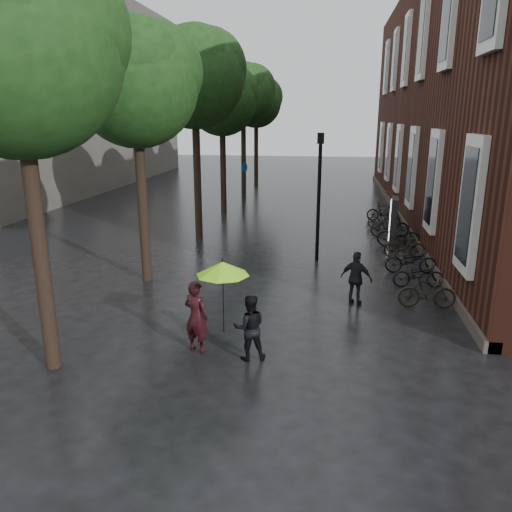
% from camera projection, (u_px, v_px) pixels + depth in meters
% --- Properties ---
extents(ground, '(120.00, 120.00, 0.00)m').
position_uv_depth(ground, '(225.00, 407.00, 9.32)').
color(ground, black).
extents(brick_building, '(10.20, 33.20, 12.00)m').
position_uv_depth(brick_building, '(510.00, 100.00, 24.73)').
color(brick_building, '#38160F').
rests_on(brick_building, ground).
extents(bg_building, '(16.00, 30.00, 14.00)m').
position_uv_depth(bg_building, '(12.00, 91.00, 37.17)').
color(bg_building, '#47423D').
rests_on(bg_building, ground).
extents(street_trees, '(4.33, 34.03, 8.91)m').
position_uv_depth(street_trees, '(209.00, 91.00, 23.30)').
color(street_trees, black).
rests_on(street_trees, ground).
extents(person_burgundy, '(0.73, 0.61, 1.70)m').
position_uv_depth(person_burgundy, '(196.00, 316.00, 11.34)').
color(person_burgundy, black).
rests_on(person_burgundy, ground).
extents(person_black, '(0.85, 0.74, 1.50)m').
position_uv_depth(person_black, '(250.00, 327.00, 11.00)').
color(person_black, black).
rests_on(person_black, ground).
extents(lime_umbrella, '(1.18, 1.18, 1.73)m').
position_uv_depth(lime_umbrella, '(223.00, 268.00, 10.73)').
color(lime_umbrella, black).
rests_on(lime_umbrella, ground).
extents(pedestrian_walking, '(1.00, 0.69, 1.57)m').
position_uv_depth(pedestrian_walking, '(356.00, 278.00, 14.18)').
color(pedestrian_walking, black).
rests_on(pedestrian_walking, ground).
extents(parked_bicycles, '(1.93, 12.68, 1.05)m').
position_uv_depth(parked_bicycles, '(399.00, 241.00, 19.72)').
color(parked_bicycles, black).
rests_on(parked_bicycles, ground).
extents(ad_lightbox, '(0.30, 1.30, 1.95)m').
position_uv_depth(ad_lightbox, '(393.00, 221.00, 20.98)').
color(ad_lightbox, black).
rests_on(ad_lightbox, ground).
extents(lamp_post, '(0.24, 0.24, 4.67)m').
position_uv_depth(lamp_post, '(319.00, 185.00, 18.05)').
color(lamp_post, black).
rests_on(lamp_post, ground).
extents(cycle_sign, '(0.15, 0.51, 2.81)m').
position_uv_depth(cycle_sign, '(244.00, 180.00, 27.09)').
color(cycle_sign, '#262628').
rests_on(cycle_sign, ground).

